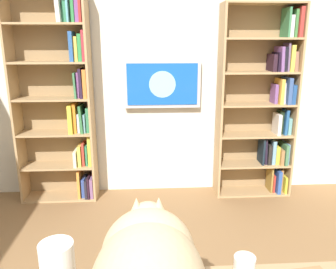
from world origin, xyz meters
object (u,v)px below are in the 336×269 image
(bookshelf_right, at_px, (63,98))
(wall_mounted_tv, at_px, (162,84))
(bookshelf_left, at_px, (265,105))
(coffee_mug, at_px, (244,268))

(bookshelf_right, relative_size, wall_mounted_tv, 2.70)
(wall_mounted_tv, bearing_deg, bookshelf_left, 175.47)
(coffee_mug, bearing_deg, wall_mounted_tv, -85.54)
(bookshelf_left, relative_size, coffee_mug, 20.80)
(bookshelf_right, bearing_deg, wall_mounted_tv, -175.22)
(bookshelf_left, height_order, coffee_mug, bookshelf_left)
(bookshelf_right, xyz_separation_m, wall_mounted_tv, (-1.01, -0.08, 0.13))
(bookshelf_right, distance_m, wall_mounted_tv, 1.02)
(bookshelf_left, height_order, bookshelf_right, bookshelf_right)
(bookshelf_right, bearing_deg, bookshelf_left, 179.97)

